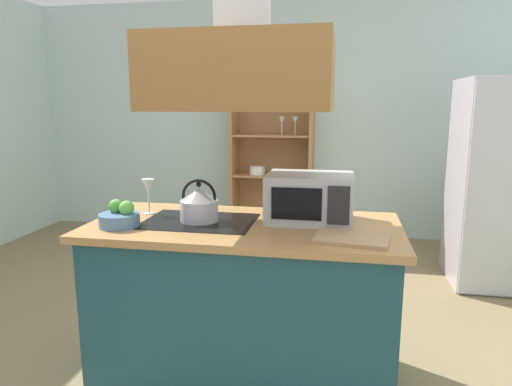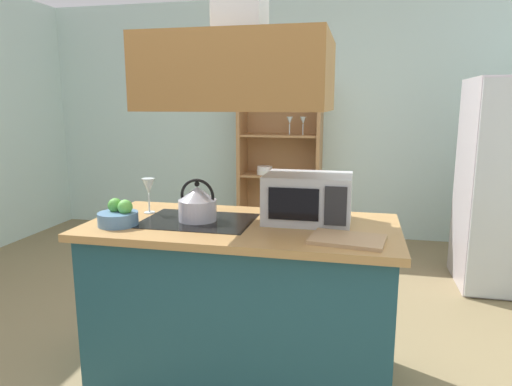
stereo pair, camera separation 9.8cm
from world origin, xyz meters
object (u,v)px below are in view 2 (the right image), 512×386
(dish_cabinet, at_px, (280,168))
(fruit_bowl, at_px, (119,216))
(cutting_board, at_px, (347,239))
(kettle, at_px, (197,203))
(microwave, at_px, (308,198))
(wine_glass_on_counter, at_px, (148,187))

(dish_cabinet, xyz_separation_m, fruit_bowl, (-0.35, -3.04, 0.14))
(dish_cabinet, bearing_deg, cutting_board, -74.69)
(kettle, bearing_deg, fruit_bowl, -154.94)
(cutting_board, height_order, microwave, microwave)
(cutting_board, bearing_deg, microwave, 124.15)
(cutting_board, bearing_deg, dish_cabinet, 105.31)
(wine_glass_on_counter, bearing_deg, fruit_bowl, -96.80)
(dish_cabinet, distance_m, microwave, 2.82)
(cutting_board, distance_m, fruit_bowl, 1.19)
(dish_cabinet, height_order, wine_glass_on_counter, dish_cabinet)
(kettle, distance_m, wine_glass_on_counter, 0.37)
(microwave, bearing_deg, cutting_board, -55.85)
(kettle, relative_size, wine_glass_on_counter, 1.12)
(dish_cabinet, distance_m, wine_glass_on_counter, 2.78)
(wine_glass_on_counter, relative_size, fruit_bowl, 0.98)
(kettle, distance_m, cutting_board, 0.84)
(cutting_board, height_order, wine_glass_on_counter, wine_glass_on_counter)
(dish_cabinet, bearing_deg, kettle, -89.43)
(wine_glass_on_counter, height_order, fruit_bowl, wine_glass_on_counter)
(dish_cabinet, distance_m, cutting_board, 3.18)
(microwave, height_order, wine_glass_on_counter, microwave)
(kettle, height_order, wine_glass_on_counter, kettle)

